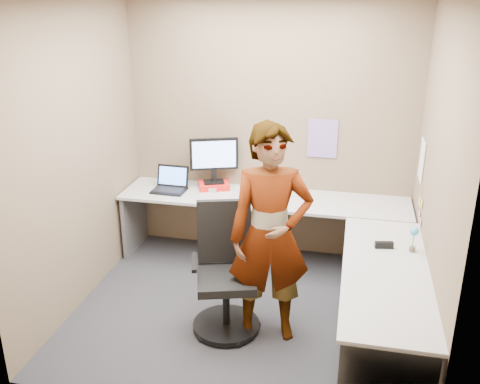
% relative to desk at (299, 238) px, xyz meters
% --- Properties ---
extents(ground, '(3.00, 3.00, 0.00)m').
position_rel_desk_xyz_m(ground, '(-0.44, -0.39, -0.59)').
color(ground, '#27272C').
rests_on(ground, ground).
extents(wall_back, '(3.00, 0.00, 3.00)m').
position_rel_desk_xyz_m(wall_back, '(-0.44, 0.91, 0.76)').
color(wall_back, '#756148').
rests_on(wall_back, ground).
extents(wall_right, '(0.00, 2.70, 2.70)m').
position_rel_desk_xyz_m(wall_right, '(1.06, -0.39, 0.76)').
color(wall_right, '#756148').
rests_on(wall_right, ground).
extents(wall_left, '(0.00, 2.70, 2.70)m').
position_rel_desk_xyz_m(wall_left, '(-1.94, -0.39, 0.76)').
color(wall_left, '#756148').
rests_on(wall_left, ground).
extents(desk, '(2.98, 2.58, 0.73)m').
position_rel_desk_xyz_m(desk, '(0.00, 0.00, 0.00)').
color(desk, '#BBBBBB').
rests_on(desk, ground).
extents(paper_ream, '(0.38, 0.33, 0.06)m').
position_rel_desk_xyz_m(paper_ream, '(-1.00, 0.74, 0.17)').
color(paper_ream, red).
rests_on(paper_ream, desk).
extents(monitor, '(0.49, 0.23, 0.48)m').
position_rel_desk_xyz_m(monitor, '(-1.00, 0.75, 0.49)').
color(monitor, black).
rests_on(monitor, paper_ream).
extents(laptop, '(0.36, 0.30, 0.25)m').
position_rel_desk_xyz_m(laptop, '(-1.43, 0.59, 0.20)').
color(laptop, black).
rests_on(laptop, desk).
extents(trackball_mouse, '(0.12, 0.08, 0.07)m').
position_rel_desk_xyz_m(trackball_mouse, '(-1.00, 0.64, 0.17)').
color(trackball_mouse, '#B7B7BC').
rests_on(trackball_mouse, desk).
extents(origami, '(0.10, 0.10, 0.06)m').
position_rel_desk_xyz_m(origami, '(-0.23, 0.44, 0.17)').
color(origami, white).
rests_on(origami, desk).
extents(stapler, '(0.15, 0.07, 0.05)m').
position_rel_desk_xyz_m(stapler, '(0.73, -0.33, 0.17)').
color(stapler, black).
rests_on(stapler, desk).
extents(flower, '(0.07, 0.07, 0.22)m').
position_rel_desk_xyz_m(flower, '(0.96, -0.34, 0.28)').
color(flower, brown).
rests_on(flower, desk).
extents(calendar_purple, '(0.30, 0.01, 0.40)m').
position_rel_desk_xyz_m(calendar_purple, '(0.11, 0.90, 0.71)').
color(calendar_purple, '#846BB7').
rests_on(calendar_purple, wall_back).
extents(calendar_white, '(0.01, 0.28, 0.38)m').
position_rel_desk_xyz_m(calendar_white, '(1.05, 0.51, 0.66)').
color(calendar_white, white).
rests_on(calendar_white, wall_right).
extents(sticky_note_a, '(0.01, 0.07, 0.07)m').
position_rel_desk_xyz_m(sticky_note_a, '(1.05, 0.16, 0.36)').
color(sticky_note_a, '#F2E059').
rests_on(sticky_note_a, wall_right).
extents(sticky_note_b, '(0.01, 0.07, 0.07)m').
position_rel_desk_xyz_m(sticky_note_b, '(1.05, 0.21, 0.23)').
color(sticky_note_b, pink).
rests_on(sticky_note_b, wall_right).
extents(sticky_note_c, '(0.01, 0.07, 0.07)m').
position_rel_desk_xyz_m(sticky_note_c, '(1.05, 0.09, 0.21)').
color(sticky_note_c, pink).
rests_on(sticky_note_c, wall_right).
extents(sticky_note_d, '(0.01, 0.07, 0.07)m').
position_rel_desk_xyz_m(sticky_note_d, '(1.05, 0.31, 0.33)').
color(sticky_note_d, '#F2E059').
rests_on(sticky_note_d, wall_right).
extents(office_chair, '(0.62, 0.60, 1.08)m').
position_rel_desk_xyz_m(office_chair, '(-0.54, -0.63, -0.15)').
color(office_chair, black).
rests_on(office_chair, ground).
extents(person, '(0.75, 0.59, 1.82)m').
position_rel_desk_xyz_m(person, '(-0.16, -0.66, 0.32)').
color(person, '#999399').
rests_on(person, ground).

